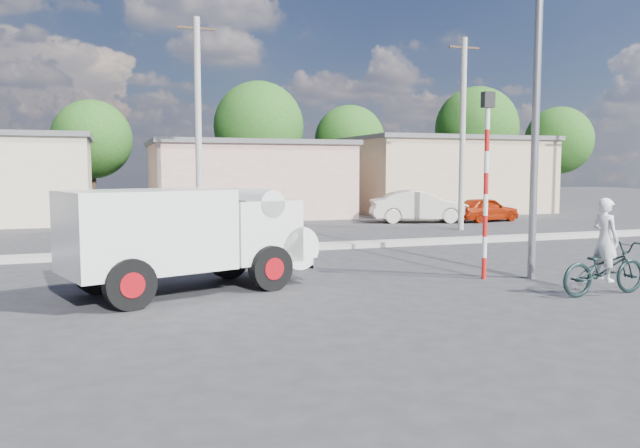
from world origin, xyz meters
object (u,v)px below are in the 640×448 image
object	(u,v)px
traffic_pole	(486,169)
truck	(193,235)
car_cream	(419,206)
car_red	(485,209)
streetlight	(531,65)
bicycle	(604,268)
cyclist	(605,254)

from	to	relation	value
traffic_pole	truck	bearing A→B (deg)	174.13
truck	car_cream	bearing A→B (deg)	28.85
car_red	streetlight	bearing A→B (deg)	139.36
truck	traffic_pole	size ratio (longest dim) A/B	1.28
bicycle	traffic_pole	xyz separation A→B (m)	(-1.24, 2.44, 2.04)
car_cream	traffic_pole	distance (m)	15.57
streetlight	car_cream	bearing A→B (deg)	71.48
cyclist	car_red	xyz separation A→B (m)	(7.89, 16.15, -0.25)
car_cream	car_red	bearing A→B (deg)	-84.60
truck	cyclist	bearing A→B (deg)	-40.01
truck	car_cream	size ratio (longest dim) A/B	1.20
cyclist	traffic_pole	size ratio (longest dim) A/B	0.39
truck	cyclist	xyz separation A→B (m)	(7.95, -3.13, -0.35)
cyclist	streetlight	size ratio (longest dim) A/B	0.19
streetlight	cyclist	bearing A→B (deg)	-81.94
truck	bicycle	xyz separation A→B (m)	(7.95, -3.13, -0.65)
bicycle	streetlight	distance (m)	4.91
cyclist	car_red	distance (m)	17.98
car_cream	cyclist	bearing A→B (deg)	-179.52
car_cream	traffic_pole	size ratio (longest dim) A/B	1.07
car_red	streetlight	xyz separation A→B (m)	(-8.20, -14.01, 4.36)
car_cream	car_red	xyz separation A→B (m)	(3.30, -0.61, -0.17)
cyclist	car_cream	bearing A→B (deg)	-17.44
cyclist	traffic_pole	world-z (taller)	traffic_pole
bicycle	streetlight	size ratio (longest dim) A/B	0.23
bicycle	car_red	xyz separation A→B (m)	(7.89, 16.15, 0.05)
traffic_pole	bicycle	bearing A→B (deg)	-63.02
truck	streetlight	world-z (taller)	streetlight
car_red	traffic_pole	size ratio (longest dim) A/B	0.81
truck	bicycle	world-z (taller)	truck
truck	cyclist	size ratio (longest dim) A/B	3.27
bicycle	cyclist	size ratio (longest dim) A/B	1.23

